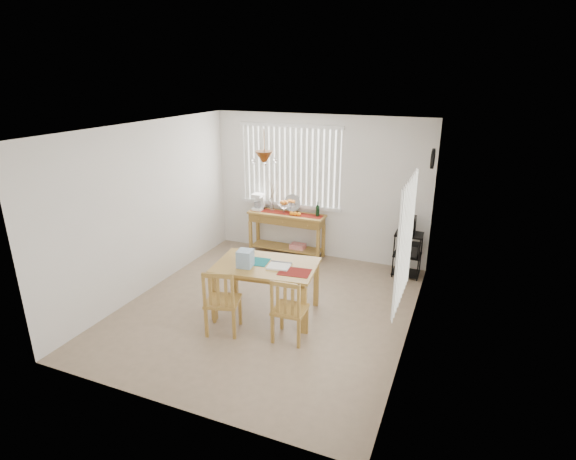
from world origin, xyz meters
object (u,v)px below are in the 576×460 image
at_px(wire_cart, 408,250).
at_px(cart_items, 410,225).
at_px(sideboard, 287,224).
at_px(dining_table, 266,270).
at_px(chair_left, 222,302).
at_px(chair_right, 289,310).

height_order(wire_cart, cart_items, cart_items).
relative_size(wire_cart, cart_items, 2.43).
relative_size(sideboard, wire_cart, 1.91).
xyz_separation_m(dining_table, chair_left, (-0.31, -0.70, -0.21)).
height_order(wire_cart, chair_right, chair_right).
bearing_deg(dining_table, wire_cart, 50.70).
bearing_deg(sideboard, chair_right, -66.94).
distance_m(dining_table, chair_right, 0.82).
bearing_deg(wire_cart, chair_right, -113.08).
bearing_deg(sideboard, chair_left, -84.73).
height_order(dining_table, chair_left, chair_left).
height_order(dining_table, chair_right, chair_right).
xyz_separation_m(cart_items, chair_right, (-1.09, -2.58, -0.47)).
bearing_deg(chair_left, sideboard, 95.27).
height_order(sideboard, wire_cart, sideboard).
distance_m(chair_left, chair_right, 0.89).
relative_size(cart_items, chair_right, 0.35).
distance_m(sideboard, wire_cart, 2.24).
distance_m(sideboard, dining_table, 2.20).
xyz_separation_m(wire_cart, dining_table, (-1.66, -2.03, 0.21)).
xyz_separation_m(dining_table, chair_right, (0.57, -0.54, -0.23)).
bearing_deg(chair_right, sideboard, 113.06).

